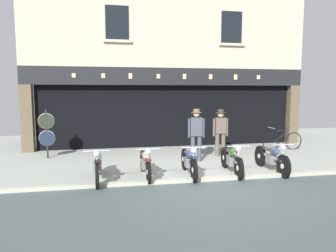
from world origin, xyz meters
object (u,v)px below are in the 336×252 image
at_px(motorcycle_left, 98,165).
at_px(motorcycle_center_left, 145,162).
at_px(salesman_left, 196,132).
at_px(motorcycle_center, 189,161).
at_px(leaning_bicycle, 282,140).
at_px(motorcycle_center_right, 232,159).
at_px(tyre_sign_pole, 47,130).
at_px(motorcycle_right, 272,157).
at_px(shopkeeper_center, 220,130).
at_px(advert_board_near, 240,104).

distance_m(motorcycle_left, motorcycle_center_left, 1.28).
distance_m(motorcycle_center_left, salesman_left, 2.57).
height_order(motorcycle_left, motorcycle_center_left, motorcycle_left).
distance_m(motorcycle_left, motorcycle_center, 2.48).
relative_size(salesman_left, leaning_bicycle, 1.02).
distance_m(motorcycle_center_right, tyre_sign_pole, 6.42).
distance_m(motorcycle_right, shopkeeper_center, 2.53).
xyz_separation_m(motorcycle_right, salesman_left, (-1.78, 1.74, 0.56)).
height_order(motorcycle_center_right, shopkeeper_center, shopkeeper_center).
distance_m(motorcycle_center_left, motorcycle_right, 3.69).
xyz_separation_m(motorcycle_left, leaning_bicycle, (7.15, 3.06, -0.05)).
bearing_deg(motorcycle_center_right, leaning_bicycle, -133.47).
bearing_deg(motorcycle_right, leaning_bicycle, -124.80).
bearing_deg(salesman_left, motorcycle_center, 78.70).
bearing_deg(motorcycle_center, tyre_sign_pole, -32.94).
relative_size(salesman_left, advert_board_near, 1.64).
xyz_separation_m(motorcycle_left, salesman_left, (3.18, 1.76, 0.55)).
distance_m(motorcycle_right, tyre_sign_pole, 7.52).
xyz_separation_m(motorcycle_left, tyre_sign_pole, (-1.83, 3.20, 0.56)).
bearing_deg(tyre_sign_pole, leaning_bicycle, -0.86).
bearing_deg(shopkeeper_center, motorcycle_center_right, 83.91).
bearing_deg(leaning_bicycle, advert_board_near, 32.47).
distance_m(motorcycle_center, leaning_bicycle, 5.56).
relative_size(motorcycle_center_right, leaning_bicycle, 1.13).
bearing_deg(advert_board_near, motorcycle_center_right, -115.95).
height_order(motorcycle_left, tyre_sign_pole, tyre_sign_pole).
xyz_separation_m(motorcycle_center_left, salesman_left, (1.91, 1.63, 0.57)).
distance_m(motorcycle_left, advert_board_near, 7.82).
xyz_separation_m(salesman_left, shopkeeper_center, (1.09, 0.64, -0.03)).
relative_size(shopkeeper_center, leaning_bicycle, 0.99).
bearing_deg(motorcycle_center_right, motorcycle_left, 5.68).
height_order(motorcycle_center_left, motorcycle_right, motorcycle_right).
bearing_deg(motorcycle_center, motorcycle_center_left, -0.66).
distance_m(shopkeeper_center, tyre_sign_pole, 6.15).
relative_size(motorcycle_center_right, salesman_left, 1.11).
bearing_deg(motorcycle_right, motorcycle_center_right, -0.29).
relative_size(salesman_left, shopkeeper_center, 1.04).
bearing_deg(tyre_sign_pole, motorcycle_left, -60.22).
bearing_deg(motorcycle_center_left, shopkeeper_center, -143.26).
height_order(motorcycle_left, salesman_left, salesman_left).
relative_size(motorcycle_center, leaning_bicycle, 1.15).
relative_size(motorcycle_center_left, tyre_sign_pole, 1.13).
bearing_deg(shopkeeper_center, motorcycle_center, 59.41).
height_order(motorcycle_right, advert_board_near, advert_board_near).
distance_m(salesman_left, tyre_sign_pole, 5.21).
bearing_deg(motorcycle_left, advert_board_near, -142.29).
bearing_deg(leaning_bicycle, motorcycle_center, 122.29).
distance_m(motorcycle_center_left, motorcycle_center, 1.21).
relative_size(motorcycle_center_right, tyre_sign_pole, 1.14).
distance_m(salesman_left, shopkeeper_center, 1.26).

